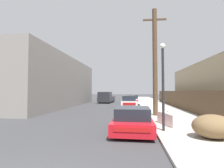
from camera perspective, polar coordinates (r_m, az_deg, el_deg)
The scene contains 11 objects.
sidewalk_curb at distance 26.17m, azimuth 13.56°, elevation -6.46°, with size 4.20×63.00×0.12m, color #ADA89E.
discarded_fridge at distance 10.23m, azimuth 18.24°, elevation -10.76°, with size 1.09×1.94×0.68m.
parked_sports_car_red at distance 8.78m, azimuth 6.79°, elevation -11.65°, with size 1.91×4.11×1.19m.
car_parked_mid at distance 20.48m, azimuth 5.45°, elevation -5.97°, with size 1.93×4.25×1.44m.
car_parked_far at distance 26.93m, azimuth 6.59°, elevation -5.15°, with size 2.07×4.40×1.38m.
pickup_truck at distance 29.44m, azimuth -1.91°, elevation -4.39°, with size 2.33×5.67×1.84m.
utility_pole at distance 14.02m, azimuth 13.85°, elevation 7.43°, with size 1.80×0.36×8.26m.
street_lamp at distance 8.58m, azimuth 16.31°, elevation 1.62°, with size 0.26×0.26×4.12m.
brush_pile at distance 8.05m, azimuth 30.03°, elevation -11.89°, with size 1.55×1.37×0.93m.
wooden_fence at distance 18.04m, azimuth 23.10°, elevation -5.04°, with size 0.08×32.25×1.88m, color brown.
building_left_block at distance 24.22m, azimuth -20.14°, elevation 0.44°, with size 7.00×19.95×6.16m, color gray.
Camera 1 is at (2.13, -2.41, 1.96)m, focal length 28.00 mm.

